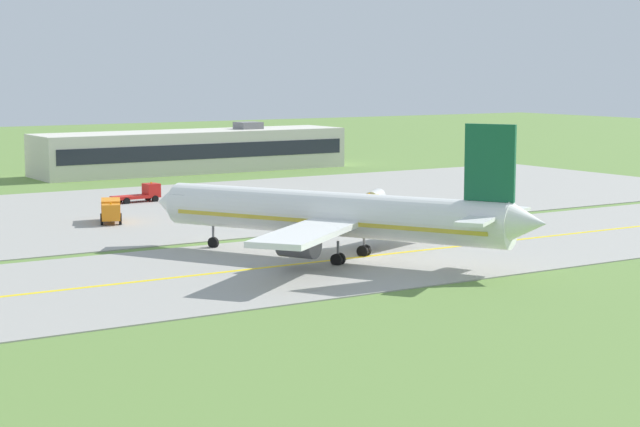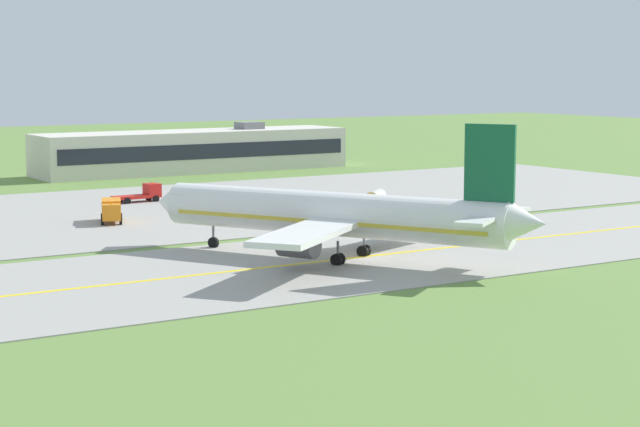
# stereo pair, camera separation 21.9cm
# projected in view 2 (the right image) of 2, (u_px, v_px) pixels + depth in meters

# --- Properties ---
(ground_plane) EXTENTS (500.00, 500.00, 0.00)m
(ground_plane) POSITION_uv_depth(u_px,v_px,m) (366.00, 257.00, 101.07)
(ground_plane) COLOR olive
(taxiway_strip) EXTENTS (240.00, 28.00, 0.10)m
(taxiway_strip) POSITION_uv_depth(u_px,v_px,m) (366.00, 257.00, 101.06)
(taxiway_strip) COLOR #9E9B93
(taxiway_strip) RESTS_ON ground
(apron_pad) EXTENTS (140.00, 52.00, 0.10)m
(apron_pad) POSITION_uv_depth(u_px,v_px,m) (245.00, 203.00, 141.56)
(apron_pad) COLOR #9E9B93
(apron_pad) RESTS_ON ground
(taxiway_centreline) EXTENTS (220.00, 0.60, 0.01)m
(taxiway_centreline) POSITION_uv_depth(u_px,v_px,m) (366.00, 256.00, 101.06)
(taxiway_centreline) COLOR yellow
(taxiway_centreline) RESTS_ON taxiway_strip
(airplane_lead) EXTENTS (30.15, 36.27, 12.70)m
(airplane_lead) POSITION_uv_depth(u_px,v_px,m) (336.00, 215.00, 99.35)
(airplane_lead) COLOR white
(airplane_lead) RESTS_ON ground
(service_truck_baggage) EXTENTS (5.85, 5.51, 2.65)m
(service_truck_baggage) POSITION_uv_depth(u_px,v_px,m) (374.00, 200.00, 132.62)
(service_truck_baggage) COLOR yellow
(service_truck_baggage) RESTS_ON ground
(service_truck_fuel) EXTENTS (6.53, 2.69, 2.59)m
(service_truck_fuel) POSITION_uv_depth(u_px,v_px,m) (144.00, 193.00, 142.99)
(service_truck_fuel) COLOR red
(service_truck_fuel) RESTS_ON ground
(service_truck_catering) EXTENTS (4.10, 6.33, 2.60)m
(service_truck_catering) POSITION_uv_depth(u_px,v_px,m) (111.00, 210.00, 123.60)
(service_truck_catering) COLOR orange
(service_truck_catering) RESTS_ON ground
(terminal_building) EXTENTS (54.04, 12.13, 8.12)m
(terminal_building) POSITION_uv_depth(u_px,v_px,m) (194.00, 151.00, 186.13)
(terminal_building) COLOR beige
(terminal_building) RESTS_ON ground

